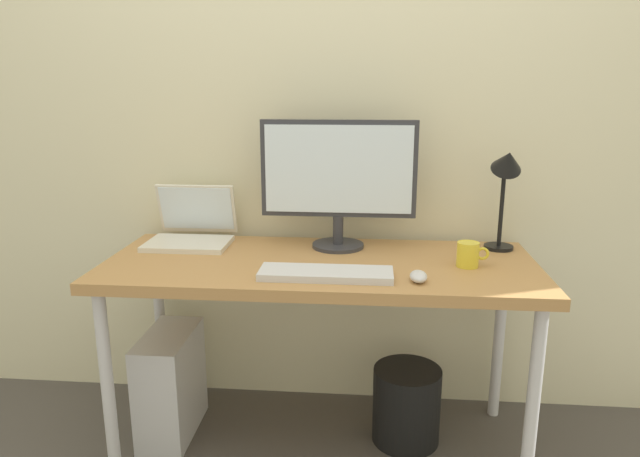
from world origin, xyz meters
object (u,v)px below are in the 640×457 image
Objects in this scene: desk_lamp at (506,176)px; mouse at (418,276)px; computer_tower at (171,384)px; desk at (320,278)px; wastebasket at (406,405)px; coffee_mug at (468,254)px; laptop at (192,228)px; keyboard at (326,274)px; monitor at (338,176)px.

desk_lamp is 0.57m from mouse.
mouse reaches higher than computer_tower.
desk is 0.75m from computer_tower.
coffee_mug is at bearing -18.49° from wastebasket.
mouse is (0.87, -0.40, -0.04)m from laptop.
desk_lamp reaches higher than coffee_mug.
mouse is at bearing -3.20° from keyboard.
keyboard is (-0.64, -0.36, -0.27)m from desk_lamp.
keyboard is at bearing -33.68° from laptop.
desk_lamp reaches higher than keyboard.
monitor is 0.45m from keyboard.
monitor is 5.30× the size of coffee_mug.
desk_lamp is (0.67, 0.18, 0.35)m from desk.
desk_lamp reaches higher than desk.
desk is at bearing 101.38° from keyboard.
computer_tower is (-1.11, 0.03, -0.57)m from coffee_mug.
keyboard is 4.89× the size of mouse.
coffee_mug is at bearing 43.25° from mouse.
desk_lamp is at bearing -0.93° from laptop.
keyboard is 1.05× the size of computer_tower.
mouse is at bearing -12.58° from computer_tower.
monitor is 1.05m from computer_tower.
laptop is 0.95m from mouse.
mouse is (0.34, -0.19, 0.08)m from desk.
monitor is 0.56m from coffee_mug.
keyboard reaches higher than computer_tower.
computer_tower is at bearing 178.23° from coffee_mug.
computer_tower is 0.93m from wastebasket.
monitor reaches higher than wastebasket.
laptop is at bearing 159.13° from desk.
desk_lamp reaches higher than computer_tower.
keyboard is at bearing -92.96° from monitor.
mouse is at bearing -53.12° from monitor.
monitor is 1.84× the size of laptop.
monitor reaches higher than mouse.
desk reaches higher than computer_tower.
computer_tower is 1.40× the size of wastebasket.
coffee_mug is at bearing -127.11° from desk_lamp.
computer_tower is (-1.26, -0.17, -0.81)m from desk_lamp.
monitor reaches higher than computer_tower.
laptop is 0.68m from keyboard.
desk_lamp reaches higher than mouse.
wastebasket is at bearing 7.33° from desk.
monitor reaches higher than desk.
desk reaches higher than wastebasket.
desk is at bearing 177.84° from coffee_mug.
monitor is at bearing 87.04° from keyboard.
coffee_mug is 0.37× the size of wastebasket.
computer_tower is at bearing -107.69° from laptop.
desk is at bearing -1.43° from computer_tower.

